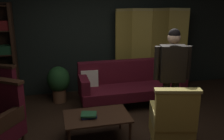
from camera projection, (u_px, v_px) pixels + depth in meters
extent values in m
cube|color=black|center=(95.00, 31.00, 5.85)|extent=(7.20, 0.10, 2.80)
cube|color=#B29338|center=(124.00, 51.00, 5.92)|extent=(0.44, 0.20, 1.90)
cube|color=tan|center=(124.00, 10.00, 5.66)|extent=(0.44, 0.21, 0.06)
cube|color=#B29338|center=(141.00, 50.00, 6.02)|extent=(0.44, 0.19, 1.90)
cube|color=tan|center=(143.00, 10.00, 5.76)|extent=(0.44, 0.20, 0.06)
cube|color=#B29338|center=(159.00, 49.00, 6.09)|extent=(0.45, 0.13, 1.90)
cube|color=tan|center=(161.00, 9.00, 5.83)|extent=(0.46, 0.14, 0.06)
cube|color=#B29338|center=(177.00, 49.00, 6.12)|extent=(0.40, 0.28, 1.90)
cube|color=tan|center=(180.00, 9.00, 5.86)|extent=(0.41, 0.28, 0.06)
cube|color=#382114|center=(14.00, 54.00, 5.31)|extent=(0.06, 0.32, 2.05)
cylinder|color=#382114|center=(88.00, 111.00, 4.82)|extent=(0.07, 0.07, 0.22)
cylinder|color=#382114|center=(181.00, 101.00, 5.25)|extent=(0.07, 0.07, 0.22)
cylinder|color=#382114|center=(84.00, 99.00, 5.38)|extent=(0.07, 0.07, 0.22)
cylinder|color=#382114|center=(168.00, 91.00, 5.81)|extent=(0.07, 0.07, 0.22)
cube|color=#4C0F19|center=(132.00, 90.00, 5.25)|extent=(2.10, 0.76, 0.20)
cube|color=#4C0F19|center=(128.00, 71.00, 5.45)|extent=(2.10, 0.18, 0.46)
cube|color=#4C0F19|center=(84.00, 84.00, 4.97)|extent=(0.16, 0.68, 0.26)
cube|color=#4C0F19|center=(177.00, 76.00, 5.41)|extent=(0.16, 0.68, 0.26)
cube|color=beige|center=(90.00, 79.00, 5.18)|extent=(0.35, 0.18, 0.35)
cube|color=#B79338|center=(166.00, 73.00, 5.56)|extent=(0.35, 0.15, 0.34)
cylinder|color=#382114|center=(130.00, 134.00, 3.86)|extent=(0.04, 0.04, 0.39)
cylinder|color=#382114|center=(67.00, 124.00, 4.16)|extent=(0.04, 0.04, 0.39)
cylinder|color=#382114|center=(120.00, 118.00, 4.36)|extent=(0.04, 0.04, 0.39)
cube|color=#382114|center=(97.00, 116.00, 3.95)|extent=(1.00, 0.64, 0.03)
cylinder|color=tan|center=(182.00, 135.00, 4.00)|extent=(0.04, 0.04, 0.22)
cylinder|color=tan|center=(152.00, 135.00, 4.00)|extent=(0.04, 0.04, 0.22)
cube|color=#B79338|center=(171.00, 129.00, 3.71)|extent=(0.68, 0.68, 0.24)
cube|color=#B79338|center=(176.00, 111.00, 3.38)|extent=(0.57, 0.26, 0.54)
cube|color=tan|center=(178.00, 91.00, 3.30)|extent=(0.61, 0.27, 0.04)
cube|color=tan|center=(189.00, 115.00, 3.64)|extent=(0.21, 0.51, 0.22)
cube|color=tan|center=(155.00, 115.00, 3.65)|extent=(0.21, 0.51, 0.22)
cylinder|color=#382114|center=(0.00, 128.00, 4.21)|extent=(0.04, 0.04, 0.22)
cylinder|color=#382114|center=(16.00, 115.00, 4.64)|extent=(0.04, 0.04, 0.22)
cube|color=#4C0F19|center=(1.00, 82.00, 4.52)|extent=(0.55, 0.37, 0.54)
cube|color=#382114|center=(6.00, 96.00, 4.29)|extent=(0.31, 0.48, 0.22)
cylinder|color=#382114|center=(0.00, 134.00, 4.02)|extent=(0.04, 0.04, 0.22)
cylinder|color=#382114|center=(24.00, 140.00, 3.86)|extent=(0.04, 0.04, 0.22)
cube|color=#4C0F19|center=(7.00, 99.00, 3.77)|extent=(0.52, 0.42, 0.54)
cube|color=#382114|center=(4.00, 81.00, 3.68)|extent=(0.56, 0.46, 0.04)
cube|color=#382114|center=(9.00, 119.00, 3.52)|extent=(0.37, 0.46, 0.22)
cylinder|color=black|center=(174.00, 105.00, 4.29)|extent=(0.12, 0.12, 0.86)
cylinder|color=black|center=(165.00, 105.00, 4.28)|extent=(0.12, 0.12, 0.86)
cube|color=maroon|center=(171.00, 79.00, 4.15)|extent=(0.34, 0.21, 0.09)
cube|color=black|center=(172.00, 64.00, 4.08)|extent=(0.43, 0.28, 0.58)
cube|color=white|center=(171.00, 60.00, 4.18)|extent=(0.14, 0.04, 0.41)
cube|color=maroon|center=(171.00, 46.00, 4.12)|extent=(0.09, 0.04, 0.04)
cylinder|color=black|center=(188.00, 63.00, 4.09)|extent=(0.09, 0.09, 0.54)
cylinder|color=black|center=(157.00, 63.00, 4.06)|extent=(0.09, 0.09, 0.54)
sphere|color=tan|center=(174.00, 38.00, 3.96)|extent=(0.20, 0.20, 0.20)
sphere|color=black|center=(174.00, 35.00, 3.95)|extent=(0.18, 0.18, 0.18)
cylinder|color=brown|center=(59.00, 95.00, 5.49)|extent=(0.28, 0.28, 0.28)
ellipsoid|color=#193D19|center=(59.00, 79.00, 5.38)|extent=(0.48, 0.48, 0.55)
cube|color=navy|center=(89.00, 116.00, 3.88)|extent=(0.22, 0.15, 0.04)
cube|color=#1E4C28|center=(89.00, 114.00, 3.88)|extent=(0.27, 0.24, 0.03)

